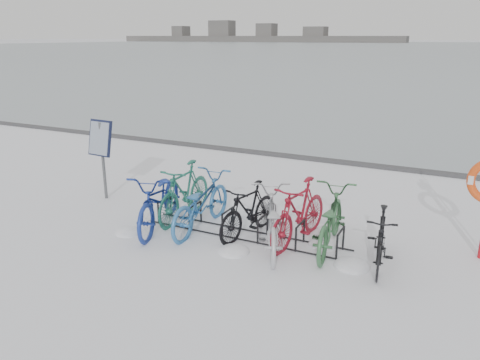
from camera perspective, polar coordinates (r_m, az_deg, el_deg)
ground at (r=8.83m, az=0.59°, el=-6.80°), size 900.00×900.00×0.00m
ice_sheet at (r=162.36m, az=25.74°, el=14.29°), size 400.00×298.00×0.02m
quay_edge at (r=14.09m, az=11.01°, el=2.30°), size 400.00×0.25×0.10m
bike_rack at (r=8.76m, az=0.59°, el=-5.72°), size 4.00×0.48×0.46m
info_board at (r=10.88m, az=-16.62°, el=4.37°), size 0.62×0.27×1.82m
shoreline at (r=295.28m, az=1.01°, el=17.03°), size 180.00×12.00×9.50m
bike_0 at (r=9.20m, az=-9.73°, el=-2.08°), size 1.40×2.39×1.19m
bike_1 at (r=9.56m, az=-6.79°, el=-1.23°), size 0.62×1.98×1.18m
bike_2 at (r=9.02m, az=-4.82°, el=-2.57°), size 0.78×2.13×1.11m
bike_3 at (r=8.71m, az=1.05°, el=-3.50°), size 0.82×1.77×1.03m
bike_4 at (r=8.18m, az=3.82°, el=-4.78°), size 1.49×2.16×1.07m
bike_5 at (r=8.46m, az=7.22°, el=-3.75°), size 0.86×2.02×1.18m
bike_6 at (r=8.33m, az=10.89°, el=-4.60°), size 0.94×2.14×1.09m
bike_7 at (r=7.91m, az=16.81°, el=-6.71°), size 0.67×1.67×0.98m
snow_drifts at (r=8.31m, az=3.72°, el=-8.45°), size 4.69×1.67×0.21m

